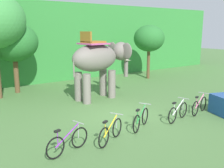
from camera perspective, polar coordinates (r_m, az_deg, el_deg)
The scene contains 10 objects.
ground_plane at distance 11.81m, azimuth 1.65°, elevation -7.19°, with size 80.00×80.00×0.00m, color #4C753D.
foliage_hedge at distance 22.05m, azimuth -17.45°, elevation 9.04°, with size 36.00×6.00×5.86m, color #338438.
tree_left at distance 16.74m, azimuth -21.00°, elevation 8.64°, with size 2.88×2.88×4.32m.
tree_far_left at distance 20.61m, azimuth 8.24°, elevation 9.95°, with size 2.40×2.40×4.22m.
elephant at distance 14.46m, azimuth -2.74°, elevation 5.35°, with size 4.23×2.18×3.78m.
bike_purple at distance 8.50m, azimuth -9.77°, elevation -12.51°, with size 1.66×0.62×0.92m.
bike_yellow at distance 9.13m, azimuth -0.29°, elevation -10.53°, with size 1.54×0.87×0.92m.
bike_green at distance 10.38m, azimuth 6.45°, elevation -7.76°, with size 1.52×0.89×0.92m.
bike_white at distance 11.53m, azimuth 14.48°, elevation -6.04°, with size 1.67×0.60×0.92m.
bike_pink at distance 12.76m, azimuth 18.87°, elevation -4.55°, with size 1.66×0.63×0.92m.
Camera 1 is at (-6.63, -8.96, 3.90)m, focal length 41.13 mm.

